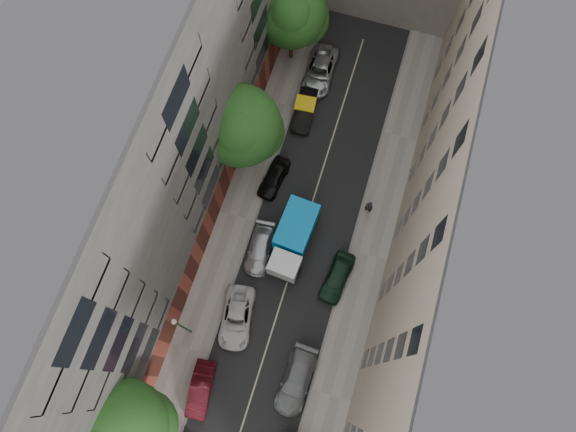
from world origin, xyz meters
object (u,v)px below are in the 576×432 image
at_px(car_left_5, 305,110).
at_px(car_left_2, 237,318).
at_px(pedestrian, 369,207).
at_px(car_left_4, 274,178).
at_px(lamp_post, 181,326).
at_px(car_left_6, 320,71).
at_px(car_left_3, 260,249).
at_px(car_right_2, 337,277).
at_px(tarp_truck, 293,239).
at_px(car_right_1, 296,381).
at_px(tree_far, 292,15).
at_px(car_left_1, 201,389).
at_px(tree_mid, 241,129).

bearing_deg(car_left_5, car_left_2, -94.49).
height_order(car_left_2, pedestrian, pedestrian).
distance_m(car_left_4, lamp_post, 14.26).
height_order(car_left_6, lamp_post, lamp_post).
xyz_separation_m(car_left_3, car_left_4, (-0.80, 6.09, 0.03)).
bearing_deg(car_right_2, lamp_post, -135.57).
height_order(car_left_2, car_right_2, car_right_2).
distance_m(car_left_5, car_right_2, 14.77).
relative_size(tarp_truck, car_left_2, 1.27).
bearing_deg(car_right_1, car_left_4, 115.63).
distance_m(car_left_5, tree_far, 7.74).
bearing_deg(car_left_2, car_left_1, -107.97).
bearing_deg(car_right_1, car_left_6, 104.39).
bearing_deg(lamp_post, car_left_1, -58.75).
distance_m(car_left_1, lamp_post, 5.46).
xyz_separation_m(car_left_5, car_right_1, (5.73, -21.45, 0.02)).
bearing_deg(car_left_5, tree_mid, -125.28).
bearing_deg(lamp_post, car_right_1, -6.80).
xyz_separation_m(car_left_4, pedestrian, (8.10, -0.31, 0.40)).
height_order(tree_mid, tree_far, tree_mid).
bearing_deg(car_left_4, car_left_6, 93.45).
relative_size(car_left_4, car_left_5, 0.90).
xyz_separation_m(car_left_3, car_right_1, (5.60, -8.60, 0.10)).
xyz_separation_m(car_right_1, car_right_2, (0.80, 8.20, -0.01)).
bearing_deg(car_left_1, car_left_2, 75.19).
bearing_deg(car_left_3, car_right_1, -61.51).
bearing_deg(car_left_1, tarp_truck, 69.38).
height_order(car_left_2, car_left_4, car_left_2).
bearing_deg(car_left_2, tree_far, 87.22).
bearing_deg(car_left_1, car_right_2, 49.63).
height_order(tarp_truck, car_left_4, tarp_truck).
bearing_deg(lamp_post, pedestrian, 52.35).
relative_size(tarp_truck, lamp_post, 0.97).
xyz_separation_m(tarp_truck, car_left_6, (-2.31, 15.74, -0.81)).
xyz_separation_m(car_right_1, tree_far, (-8.52, 26.60, 5.04)).
relative_size(car_right_2, tree_far, 0.49).
relative_size(car_left_1, car_left_2, 0.84).
bearing_deg(tree_mid, tarp_truck, -44.69).
bearing_deg(car_left_4, tree_mid, 167.29).
xyz_separation_m(tarp_truck, car_left_4, (-3.11, 4.75, -0.88)).
bearing_deg(car_right_1, tree_far, 109.85).
bearing_deg(car_right_2, car_left_6, 117.19).
height_order(car_right_1, tree_far, tree_far).
relative_size(car_right_2, pedestrian, 2.34).
bearing_deg(car_left_5, car_left_4, -100.55).
bearing_deg(lamp_post, car_left_6, 83.06).
distance_m(car_left_2, tree_mid, 14.13).
xyz_separation_m(car_left_5, car_right_2, (6.53, -13.25, 0.01)).
distance_m(car_left_4, car_left_6, 11.02).
xyz_separation_m(car_left_1, pedestrian, (8.10, 16.98, 0.39)).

